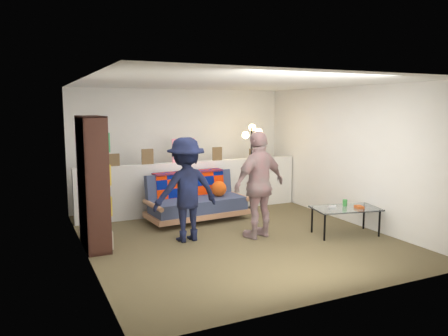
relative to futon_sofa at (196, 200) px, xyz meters
name	(u,v)px	position (x,y,z in m)	size (l,w,h in m)	color
ground	(235,237)	(0.16, -1.24, -0.36)	(5.00, 5.00, 0.00)	brown
room_shell	(222,130)	(0.16, -0.77, 1.31)	(4.60, 5.05, 2.45)	silver
half_wall_ledge	(193,187)	(0.16, 0.56, 0.14)	(4.45, 0.15, 1.00)	silver
ledge_decor	(182,153)	(-0.07, 0.54, 0.82)	(2.97, 0.02, 0.45)	brown
futon_sofa	(196,200)	(0.00, 0.00, 0.00)	(1.85, 1.00, 0.77)	#B37B57
bookshelf	(93,187)	(-1.92, -0.79, 0.54)	(0.32, 0.96, 1.92)	black
coffee_table	(346,210)	(1.83, -1.89, 0.05)	(1.14, 0.78, 0.54)	black
floor_lamp	(252,149)	(1.32, 0.34, 0.85)	(0.33, 0.32, 1.70)	black
person_left	(186,190)	(-0.60, -1.09, 0.44)	(1.03, 0.59, 1.59)	black
person_right	(259,185)	(0.50, -1.41, 0.48)	(0.98, 0.41, 1.68)	tan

